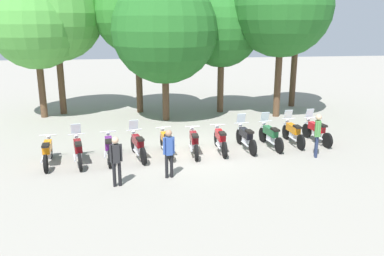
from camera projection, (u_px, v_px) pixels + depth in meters
The scene contains 22 objects.
ground_plane at pixel (194, 153), 15.81m from camera, with size 80.00×80.00×0.00m, color gray.
motorcycle_0 at pixel (48, 151), 14.43m from camera, with size 0.62×2.19×0.99m.
motorcycle_1 at pixel (78, 150), 14.56m from camera, with size 0.70×2.16×1.37m.
motorcycle_2 at pixel (109, 147), 14.88m from camera, with size 0.62×2.19×0.99m.
motorcycle_3 at pixel (138, 145), 15.15m from camera, with size 0.76×2.15×1.37m.
motorcycle_4 at pixel (166, 142), 15.49m from camera, with size 0.62×2.18×0.99m.
motorcycle_5 at pixel (194, 142), 15.59m from camera, with size 0.62×2.19×0.99m.
motorcycle_6 at pixel (220, 139), 15.89m from camera, with size 0.62×2.19×0.99m.
motorcycle_7 at pixel (246, 137), 16.16m from camera, with size 0.62×2.19×1.37m.
motorcycle_8 at pixel (270, 135), 16.43m from camera, with size 0.62×2.19×1.37m.
motorcycle_9 at pixel (293, 132), 16.85m from camera, with size 0.62×2.19×1.37m.
motorcycle_10 at pixel (316, 131), 17.06m from camera, with size 0.62×2.18×1.37m.
person_0 at pixel (116, 158), 12.41m from camera, with size 0.41×0.26×1.65m.
person_1 at pixel (169, 150), 13.09m from camera, with size 0.41×0.26×1.67m.
person_2 at pixel (317, 132), 15.09m from camera, with size 0.28×0.41×1.70m.
tree_0 at pixel (35, 24), 20.31m from camera, with size 4.68×4.68×7.29m.
tree_1 at pixel (55, 14), 20.98m from camera, with size 5.07×5.07×8.01m.
tree_2 at pixel (137, 11), 21.35m from camera, with size 4.75×4.75×7.99m.
tree_3 at pixel (165, 31), 19.78m from camera, with size 5.34×5.34×7.31m.
tree_4 at pixel (222, 28), 21.65m from camera, with size 4.28×4.28×6.85m.
tree_5 at pixel (282, 7), 20.29m from camera, with size 5.21×5.21×8.42m.
tree_6 at pixel (297, 21), 23.04m from camera, with size 3.45×3.45×6.86m.
Camera 1 is at (-2.04, -14.84, 5.16)m, focal length 36.89 mm.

